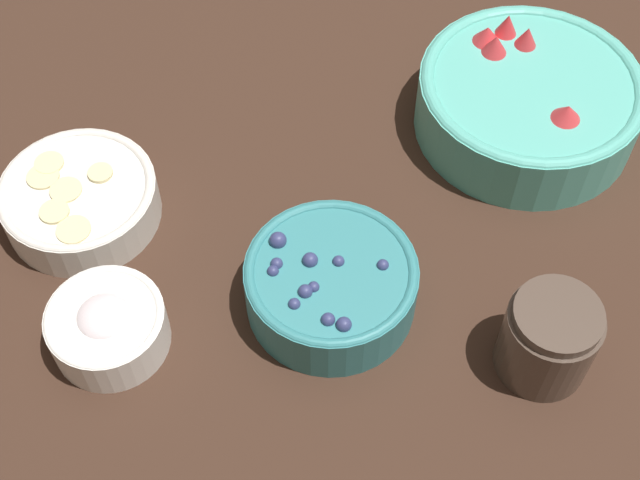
# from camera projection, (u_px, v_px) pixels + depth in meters

# --- Properties ---
(ground_plane) EXTENTS (4.00, 4.00, 0.00)m
(ground_plane) POSITION_uv_depth(u_px,v_px,m) (346.00, 200.00, 0.89)
(ground_plane) COLOR #382319
(bowl_strawberries) EXTENTS (0.23, 0.23, 0.09)m
(bowl_strawberries) POSITION_uv_depth(u_px,v_px,m) (528.00, 98.00, 0.92)
(bowl_strawberries) COLOR #56B7A8
(bowl_strawberries) RESTS_ON ground_plane
(bowl_blueberries) EXTENTS (0.16, 0.16, 0.06)m
(bowl_blueberries) POSITION_uv_depth(u_px,v_px,m) (331.00, 283.00, 0.80)
(bowl_blueberries) COLOR teal
(bowl_blueberries) RESTS_ON ground_plane
(bowl_bananas) EXTENTS (0.15, 0.15, 0.05)m
(bowl_bananas) POSITION_uv_depth(u_px,v_px,m) (79.00, 198.00, 0.86)
(bowl_bananas) COLOR silver
(bowl_bananas) RESTS_ON ground_plane
(bowl_cream) EXTENTS (0.10, 0.10, 0.05)m
(bowl_cream) POSITION_uv_depth(u_px,v_px,m) (107.00, 325.00, 0.78)
(bowl_cream) COLOR white
(bowl_cream) RESTS_ON ground_plane
(jar_chocolate) EXTENTS (0.08, 0.08, 0.09)m
(jar_chocolate) POSITION_uv_depth(u_px,v_px,m) (548.00, 340.00, 0.76)
(jar_chocolate) COLOR #4C3D33
(jar_chocolate) RESTS_ON ground_plane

